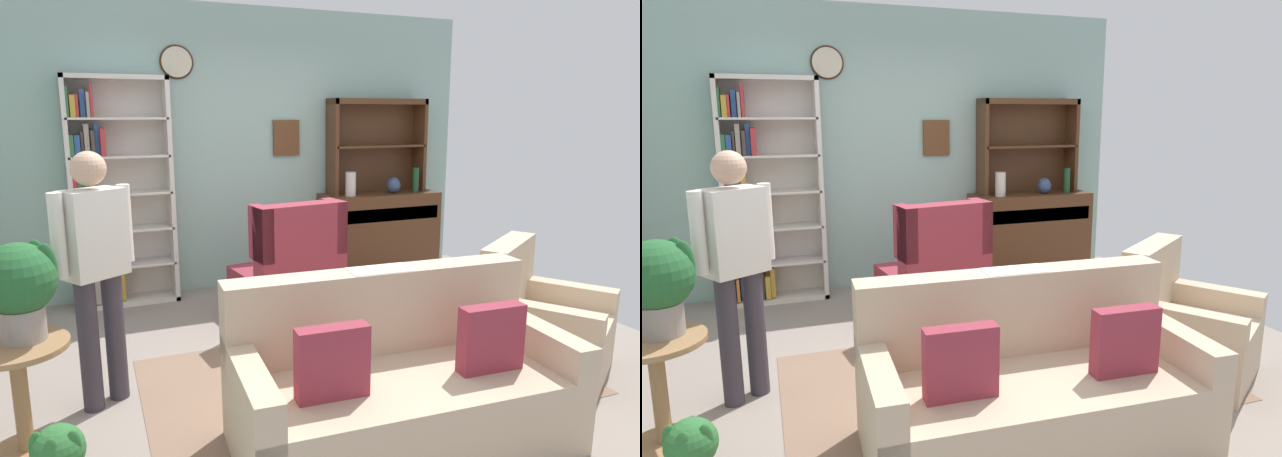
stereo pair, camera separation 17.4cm
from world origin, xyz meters
TOP-DOWN VIEW (x-y plane):
  - ground_plane at (0.00, 0.00)m, footprint 5.40×4.60m
  - wall_back at (-0.00, 2.13)m, footprint 5.00×0.09m
  - area_rug at (0.20, -0.30)m, footprint 2.86×1.69m
  - bookshelf at (-1.23, 1.94)m, footprint 0.90×0.30m
  - sideboard at (1.49, 1.86)m, footprint 1.30×0.45m
  - sideboard_hutch at (1.49, 1.97)m, footprint 1.10×0.26m
  - vase_tall at (1.10, 1.78)m, footprint 0.11×0.11m
  - vase_round at (1.62, 1.79)m, footprint 0.15×0.15m
  - bottle_wine at (1.88, 1.77)m, footprint 0.07×0.07m
  - couch_floral at (0.05, -1.04)m, footprint 1.84×0.95m
  - armchair_floral at (1.45, -0.62)m, footprint 1.06×1.06m
  - wingback_chair at (0.12, 0.93)m, footprint 0.89×0.90m
  - plant_stand at (-1.83, -0.42)m, footprint 0.52×0.52m
  - potted_plant_large at (-1.79, -0.37)m, footprint 0.37×0.37m
  - potted_plant_small at (-1.65, -0.82)m, footprint 0.25×0.25m
  - person_reading at (-1.42, -0.01)m, footprint 0.48×0.35m

SIDE VIEW (x-z plane):
  - ground_plane at x=0.00m, z-range -0.02..0.00m
  - area_rug at x=0.20m, z-range 0.00..0.01m
  - potted_plant_small at x=-1.65m, z-range 0.03..0.37m
  - armchair_floral at x=1.45m, z-range -0.15..0.73m
  - couch_floral at x=0.05m, z-range -0.14..0.76m
  - plant_stand at x=-1.83m, z-range 0.07..0.69m
  - wingback_chair at x=0.12m, z-range -0.14..0.91m
  - sideboard at x=1.49m, z-range 0.05..0.97m
  - person_reading at x=-1.42m, z-range 0.13..1.69m
  - potted_plant_large at x=-1.79m, z-range 0.66..1.18m
  - vase_round at x=1.62m, z-range 0.92..1.09m
  - bookshelf at x=-1.23m, z-range -0.03..2.07m
  - vase_tall at x=1.10m, z-range 0.92..1.17m
  - bottle_wine at x=1.88m, z-range 0.92..1.19m
  - wall_back at x=0.00m, z-range 0.01..2.81m
  - sideboard_hutch at x=1.49m, z-range 1.06..2.06m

